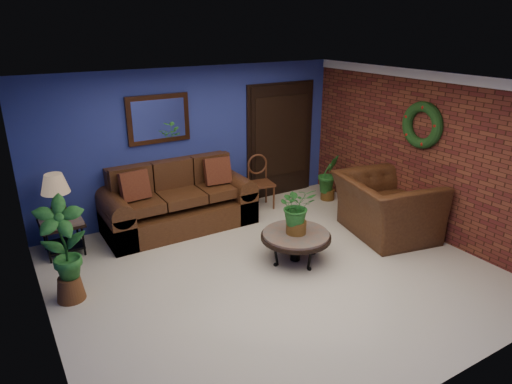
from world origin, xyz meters
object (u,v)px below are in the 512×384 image
table_lamp (56,191)px  armchair (386,207)px  end_table (62,227)px  sofa (177,205)px  coffee_table (296,237)px  side_chair (260,178)px

table_lamp → armchair: 4.88m
end_table → armchair: bearing=-23.6°
end_table → table_lamp: size_ratio=0.90×
sofa → armchair: size_ratio=1.67×
sofa → coffee_table: sofa is taller
end_table → side_chair: (3.38, 0.07, 0.13)m
coffee_table → end_table: end_table is taller
table_lamp → armchair: bearing=-23.6°
end_table → armchair: size_ratio=0.41×
table_lamp → armchair: (4.45, -1.95, -0.49)m
coffee_table → armchair: bearing=-1.1°
end_table → table_lamp: bearing=153.4°
coffee_table → end_table: 3.36m
armchair → side_chair: bearing=39.9°
coffee_table → side_chair: bearing=72.5°
side_chair → armchair: bearing=-53.4°
side_chair → sofa: bearing=-170.3°
coffee_table → armchair: size_ratio=0.68×
side_chair → armchair: 2.29m
table_lamp → side_chair: table_lamp is taller
coffee_table → armchair: (1.70, -0.03, 0.10)m
armchair → sofa: bearing=65.3°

